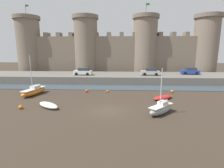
% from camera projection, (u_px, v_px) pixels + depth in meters
% --- Properties ---
extents(ground_plane, '(160.00, 160.00, 0.00)m').
position_uv_depth(ground_plane, '(108.00, 111.00, 21.51)').
color(ground_plane, '#382D23').
extents(water_channel, '(80.00, 4.50, 0.10)m').
position_uv_depth(water_channel, '(113.00, 88.00, 34.25)').
color(water_channel, '#3D4C56').
rests_on(water_channel, ground).
extents(quay_road, '(61.87, 10.00, 1.70)m').
position_uv_depth(quay_road, '(114.00, 78.00, 41.20)').
color(quay_road, '#666059').
rests_on(quay_road, ground).
extents(castle, '(57.14, 7.27, 19.62)m').
position_uv_depth(castle, '(115.00, 49.00, 49.40)').
color(castle, '#7A6B5B').
rests_on(castle, ground).
extents(sailboat_near_channel_left, '(2.67, 5.62, 6.52)m').
position_uv_depth(sailboat_near_channel_left, '(34.00, 91.00, 28.89)').
color(sailboat_near_channel_left, orange).
rests_on(sailboat_near_channel_left, ground).
extents(rowboat_near_channel_right, '(3.81, 3.34, 0.60)m').
position_uv_depth(rowboat_near_channel_right, '(163.00, 97.00, 26.33)').
color(rowboat_near_channel_right, red).
rests_on(rowboat_near_channel_right, ground).
extents(sailboat_foreground_left, '(3.78, 3.76, 5.39)m').
position_uv_depth(sailboat_foreground_left, '(161.00, 109.00, 20.33)').
color(sailboat_foreground_left, gray).
rests_on(sailboat_foreground_left, ground).
extents(rowboat_midflat_left, '(3.68, 3.12, 0.66)m').
position_uv_depth(rowboat_midflat_left, '(48.00, 105.00, 22.54)').
color(rowboat_midflat_left, silver).
rests_on(rowboat_midflat_left, ground).
extents(mooring_buoy_off_centre, '(0.40, 0.40, 0.40)m').
position_uv_depth(mooring_buoy_off_centre, '(107.00, 91.00, 30.67)').
color(mooring_buoy_off_centre, orange).
rests_on(mooring_buoy_off_centre, ground).
extents(mooring_buoy_mid_mud, '(0.49, 0.49, 0.49)m').
position_uv_depth(mooring_buoy_mid_mud, '(87.00, 91.00, 30.76)').
color(mooring_buoy_mid_mud, '#E04C1E').
rests_on(mooring_buoy_mid_mud, ground).
extents(mooring_buoy_near_channel, '(0.51, 0.51, 0.51)m').
position_uv_depth(mooring_buoy_near_channel, '(21.00, 107.00, 22.05)').
color(mooring_buoy_near_channel, orange).
rests_on(mooring_buoy_near_channel, ground).
extents(mooring_buoy_near_shore, '(0.49, 0.49, 0.49)m').
position_uv_depth(mooring_buoy_near_shore, '(172.00, 91.00, 30.34)').
color(mooring_buoy_near_shore, orange).
rests_on(mooring_buoy_near_shore, ground).
extents(car_quay_centre_east, '(4.18, 2.03, 1.62)m').
position_uv_depth(car_quay_centre_east, '(83.00, 72.00, 39.68)').
color(car_quay_centre_east, silver).
rests_on(car_quay_centre_east, quay_road).
extents(car_quay_west, '(4.18, 2.03, 1.62)m').
position_uv_depth(car_quay_west, '(190.00, 71.00, 40.70)').
color(car_quay_west, '#263F99').
rests_on(car_quay_west, quay_road).
extents(car_quay_centre_west, '(4.18, 2.03, 1.62)m').
position_uv_depth(car_quay_centre_west, '(150.00, 72.00, 39.29)').
color(car_quay_centre_west, '#B2B5B7').
rests_on(car_quay_centre_west, quay_road).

